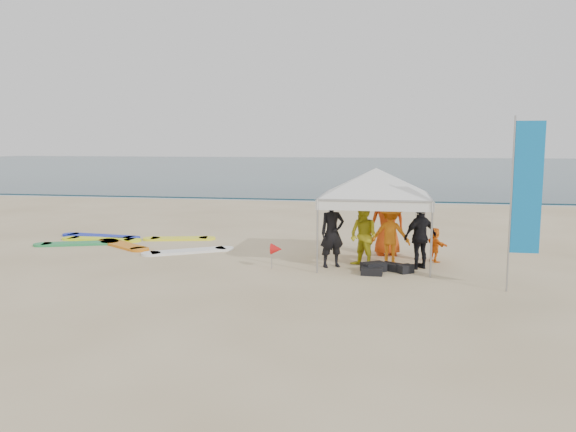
% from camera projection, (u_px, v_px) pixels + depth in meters
% --- Properties ---
extents(ground, '(120.00, 120.00, 0.00)m').
position_uv_depth(ground, '(265.00, 285.00, 12.37)').
color(ground, beige).
rests_on(ground, ground).
extents(ocean, '(160.00, 84.00, 0.08)m').
position_uv_depth(ocean, '(369.00, 167.00, 70.89)').
color(ocean, '#0C2633').
rests_on(ocean, ground).
extents(shoreline_foam, '(160.00, 1.20, 0.01)m').
position_uv_depth(shoreline_foam, '(339.00, 201.00, 30.12)').
color(shoreline_foam, silver).
rests_on(shoreline_foam, ground).
extents(person_black_a, '(0.76, 0.67, 1.74)m').
position_uv_depth(person_black_a, '(332.00, 233.00, 14.06)').
color(person_black_a, black).
rests_on(person_black_a, ground).
extents(person_yellow, '(0.98, 0.95, 1.59)m').
position_uv_depth(person_yellow, '(363.00, 236.00, 14.05)').
color(person_yellow, gold).
rests_on(person_yellow, ground).
extents(person_orange_a, '(1.06, 0.67, 1.56)m').
position_uv_depth(person_orange_a, '(391.00, 234.00, 14.44)').
color(person_orange_a, orange).
rests_on(person_orange_a, ground).
extents(person_black_b, '(1.00, 0.87, 1.62)m').
position_uv_depth(person_black_b, '(420.00, 237.00, 13.88)').
color(person_black_b, black).
rests_on(person_black_b, ground).
extents(person_orange_b, '(1.09, 0.86, 1.95)m').
position_uv_depth(person_orange_b, '(387.00, 220.00, 15.51)').
color(person_orange_b, '#C84411').
rests_on(person_orange_b, ground).
extents(person_seated, '(0.62, 0.87, 0.90)m').
position_uv_depth(person_seated, '(435.00, 245.00, 14.73)').
color(person_seated, orange).
rests_on(person_seated, ground).
extents(canopy_tent, '(3.75, 3.75, 2.83)m').
position_uv_depth(canopy_tent, '(376.00, 168.00, 14.27)').
color(canopy_tent, '#A5A5A8').
rests_on(canopy_tent, ground).
extents(feather_flag, '(0.62, 0.04, 3.66)m').
position_uv_depth(feather_flag, '(526.00, 190.00, 11.51)').
color(feather_flag, '#A5A5A8').
rests_on(feather_flag, ground).
extents(marker_pennant, '(0.28, 0.28, 0.64)m').
position_uv_depth(marker_pennant, '(276.00, 249.00, 13.90)').
color(marker_pennant, '#A5A5A8').
rests_on(marker_pennant, ground).
extents(gear_pile, '(1.31, 0.99, 0.22)m').
position_uv_depth(gear_pile, '(382.00, 268.00, 13.57)').
color(gear_pile, black).
rests_on(gear_pile, ground).
extents(surfboard_spread, '(6.00, 3.21, 0.07)m').
position_uv_depth(surfboard_spread, '(126.00, 242.00, 17.49)').
color(surfboard_spread, orange).
rests_on(surfboard_spread, ground).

